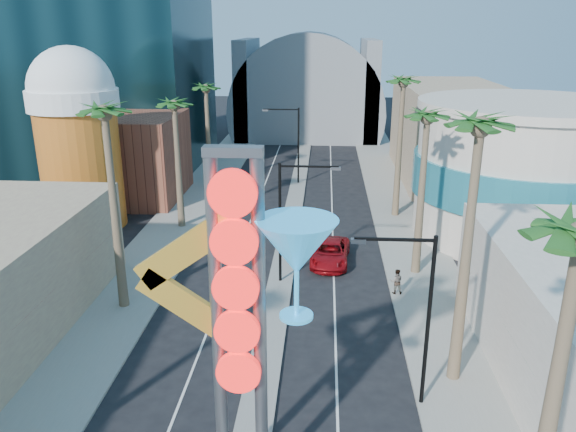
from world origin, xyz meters
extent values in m
cube|color=gray|center=(-9.50, 35.00, 0.07)|extent=(5.00, 100.00, 0.15)
cube|color=gray|center=(9.50, 35.00, 0.07)|extent=(5.00, 100.00, 0.15)
cube|color=gray|center=(0.00, 38.00, 0.07)|extent=(1.60, 84.00, 0.15)
cube|color=brown|center=(-16.00, 38.00, 4.00)|extent=(10.00, 10.00, 8.00)
cube|color=#A07E67|center=(16.00, 48.00, 5.00)|extent=(10.00, 20.00, 10.00)
cylinder|color=orange|center=(-17.00, 30.00, 5.00)|extent=(6.40, 6.40, 10.00)
cylinder|color=white|center=(-17.00, 30.00, 10.40)|extent=(7.00, 7.00, 1.60)
sphere|color=white|center=(-17.00, 30.00, 11.20)|extent=(6.60, 6.60, 6.60)
cylinder|color=beige|center=(18.00, 30.00, 5.00)|extent=(16.00, 16.00, 10.00)
cylinder|color=teal|center=(18.00, 30.00, 5.00)|extent=(16.60, 16.60, 3.00)
cylinder|color=beige|center=(18.00, 30.00, 10.30)|extent=(16.60, 16.60, 0.60)
cylinder|color=slate|center=(0.00, 72.00, 4.00)|extent=(22.00, 16.00, 22.00)
cube|color=slate|center=(-9.00, 72.00, 7.00)|extent=(2.00, 16.00, 14.00)
cube|color=slate|center=(9.00, 72.00, 7.00)|extent=(2.00, 16.00, 14.00)
cylinder|color=slate|center=(-0.70, 3.00, 6.50)|extent=(0.44, 0.44, 12.00)
cylinder|color=slate|center=(0.70, 3.00, 6.50)|extent=(0.44, 0.44, 12.00)
cube|color=slate|center=(0.00, 3.00, 12.40)|extent=(1.80, 0.50, 0.30)
cylinder|color=red|center=(0.00, 2.65, 11.20)|extent=(1.50, 0.25, 1.50)
cylinder|color=red|center=(0.00, 2.65, 9.65)|extent=(1.50, 0.25, 1.50)
cylinder|color=red|center=(0.00, 2.65, 8.10)|extent=(1.50, 0.25, 1.50)
cylinder|color=red|center=(0.00, 2.65, 6.55)|extent=(1.50, 0.25, 1.50)
cylinder|color=red|center=(0.00, 2.65, 5.00)|extent=(1.50, 0.25, 1.50)
cube|color=yellow|center=(-1.60, 3.00, 9.20)|extent=(3.47, 0.25, 2.80)
cube|color=yellow|center=(-1.60, 3.00, 7.20)|extent=(3.47, 0.25, 2.80)
cone|color=#279DE0|center=(1.90, 3.00, 9.40)|extent=(2.60, 2.60, 1.80)
cylinder|color=#279DE0|center=(1.90, 3.00, 7.80)|extent=(0.16, 0.16, 1.60)
cylinder|color=#279DE0|center=(1.90, 3.00, 7.00)|extent=(1.10, 1.10, 0.12)
cylinder|color=black|center=(0.00, 20.00, 4.00)|extent=(0.18, 0.18, 8.00)
cube|color=black|center=(1.80, 20.00, 7.80)|extent=(3.60, 0.12, 0.12)
cube|color=slate|center=(3.40, 20.00, 7.70)|extent=(0.60, 0.25, 0.18)
cylinder|color=black|center=(0.00, 44.00, 4.00)|extent=(0.18, 0.18, 8.00)
cube|color=black|center=(-1.80, 44.00, 7.80)|extent=(3.60, 0.12, 0.12)
cube|color=slate|center=(-3.40, 44.00, 7.70)|extent=(0.60, 0.25, 0.18)
cylinder|color=black|center=(7.20, 8.00, 4.00)|extent=(0.18, 0.18, 8.00)
cube|color=black|center=(5.58, 8.00, 7.80)|extent=(3.24, 0.12, 0.12)
cube|color=slate|center=(4.14, 8.00, 7.70)|extent=(0.60, 0.25, 0.18)
cylinder|color=brown|center=(-9.00, 16.00, 5.75)|extent=(0.40, 0.40, 11.50)
sphere|color=#1B4D19|center=(-9.00, 16.00, 11.50)|extent=(2.40, 2.40, 2.40)
cylinder|color=brown|center=(-9.00, 30.00, 5.00)|extent=(0.40, 0.40, 10.00)
sphere|color=#1B4D19|center=(-9.00, 30.00, 10.00)|extent=(2.40, 2.40, 2.40)
cylinder|color=brown|center=(-9.00, 42.00, 5.00)|extent=(0.40, 0.40, 10.00)
sphere|color=#1B4D19|center=(-9.00, 42.00, 10.00)|extent=(2.40, 2.40, 2.40)
cylinder|color=brown|center=(9.00, 0.00, 5.50)|extent=(0.40, 0.40, 11.00)
cylinder|color=brown|center=(9.00, 10.00, 6.00)|extent=(0.40, 0.40, 12.00)
sphere|color=#1B4D19|center=(9.00, 10.00, 12.00)|extent=(2.40, 2.40, 2.40)
cylinder|color=brown|center=(9.00, 22.00, 5.25)|extent=(0.40, 0.40, 10.50)
sphere|color=#1B4D19|center=(9.00, 22.00, 10.50)|extent=(2.40, 2.40, 2.40)
cylinder|color=brown|center=(9.00, 34.00, 5.75)|extent=(0.40, 0.40, 11.50)
sphere|color=#1B4D19|center=(9.00, 34.00, 11.50)|extent=(2.40, 2.40, 2.40)
imported|color=#9C0C12|center=(3.26, 23.44, 0.76)|extent=(2.97, 5.65, 1.52)
imported|color=gray|center=(11.47, 7.74, 1.02)|extent=(0.75, 0.62, 1.75)
imported|color=gray|center=(7.30, 18.63, 0.95)|extent=(0.79, 0.62, 1.60)
camera|label=1|loc=(2.70, -13.16, 15.94)|focal=35.00mm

